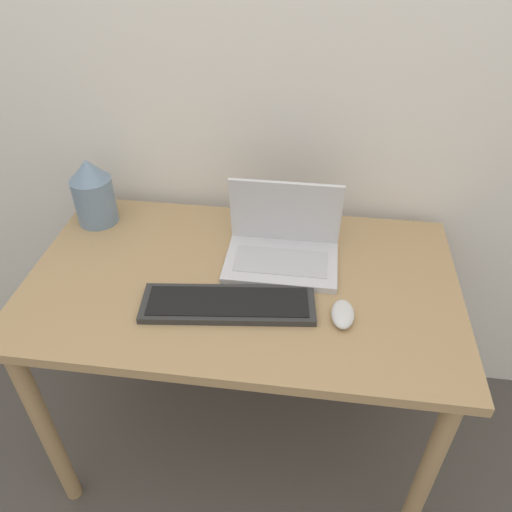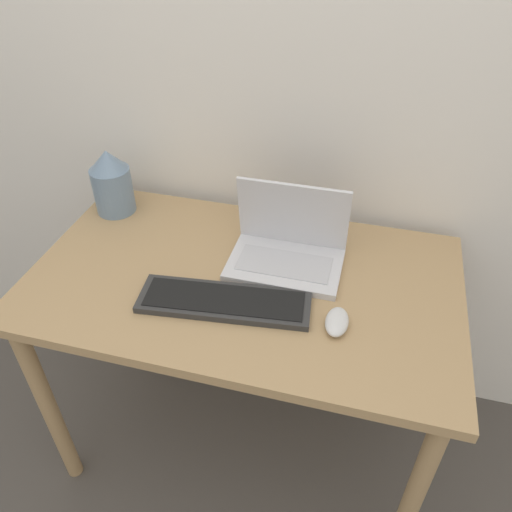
{
  "view_description": "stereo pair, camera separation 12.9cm",
  "coord_description": "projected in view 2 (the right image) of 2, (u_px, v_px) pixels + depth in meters",
  "views": [
    {
      "loc": [
        0.18,
        -0.68,
        1.67
      ],
      "look_at": [
        0.04,
        0.33,
        0.87
      ],
      "focal_mm": 35.0,
      "sensor_mm": 36.0,
      "label": 1
    },
    {
      "loc": [
        0.3,
        -0.66,
        1.67
      ],
      "look_at": [
        0.04,
        0.33,
        0.87
      ],
      "focal_mm": 35.0,
      "sensor_mm": 36.0,
      "label": 2
    }
  ],
  "objects": [
    {
      "name": "mp3_player",
      "position": [
        234.0,
        274.0,
        1.39
      ],
      "size": [
        0.04,
        0.07,
        0.01
      ],
      "color": "orange",
      "rests_on": "desk"
    },
    {
      "name": "mouse",
      "position": [
        337.0,
        322.0,
        1.23
      ],
      "size": [
        0.06,
        0.1,
        0.03
      ],
      "color": "silver",
      "rests_on": "desk"
    },
    {
      "name": "keyboard",
      "position": [
        224.0,
        301.0,
        1.29
      ],
      "size": [
        0.46,
        0.18,
        0.02
      ],
      "color": "#2D2D2D",
      "rests_on": "desk"
    },
    {
      "name": "vase",
      "position": [
        112.0,
        182.0,
        1.59
      ],
      "size": [
        0.13,
        0.13,
        0.21
      ],
      "color": "slate",
      "rests_on": "desk"
    },
    {
      "name": "desk",
      "position": [
        244.0,
        304.0,
        1.45
      ],
      "size": [
        1.19,
        0.7,
        0.77
      ],
      "color": "tan",
      "rests_on": "ground_plane"
    },
    {
      "name": "laptop",
      "position": [
        288.0,
        247.0,
        1.41
      ],
      "size": [
        0.32,
        0.22,
        0.23
      ],
      "color": "silver",
      "rests_on": "desk"
    },
    {
      "name": "wall_back",
      "position": [
        281.0,
        54.0,
        1.4
      ],
      "size": [
        6.0,
        0.05,
        2.5
      ],
      "color": "white",
      "rests_on": "ground_plane"
    }
  ]
}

